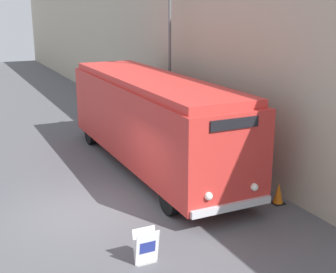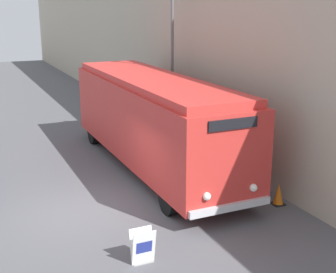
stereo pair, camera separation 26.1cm
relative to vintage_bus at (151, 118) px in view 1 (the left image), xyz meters
The scene contains 6 objects.
ground_plane 4.63m from the vintage_bus, 138.90° to the right, with size 80.00×80.00×0.00m, color #56565B.
building_wall_right 7.87m from the vintage_bus, 69.52° to the left, with size 0.30×60.00×6.94m.
vintage_bus is the anchor object (origin of this frame).
sign_board 6.83m from the vintage_bus, 114.80° to the right, with size 0.56×0.32×0.84m.
streetlamp 3.57m from the vintage_bus, 49.78° to the left, with size 0.36×0.36×6.58m.
traffic_cone 5.35m from the vintage_bus, 65.49° to the right, with size 0.36×0.36×0.66m.
Camera 1 is at (-3.34, -12.22, 5.79)m, focal length 50.00 mm.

